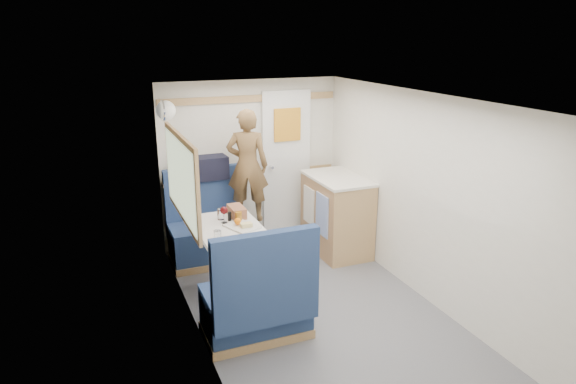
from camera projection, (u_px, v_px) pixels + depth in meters
name	position (u px, v px, depth m)	size (l,w,h in m)	color
floor	(333.00, 330.00, 4.54)	(4.50, 4.50, 0.00)	#515156
ceiling	(340.00, 102.00, 3.94)	(4.50, 4.50, 0.00)	silver
wall_back	(251.00, 163.00, 6.23)	(2.20, 0.02, 2.00)	silver
wall_left	(205.00, 244.00, 3.84)	(0.02, 4.50, 2.00)	silver
wall_right	(445.00, 208.00, 4.63)	(0.02, 4.50, 2.00)	silver
oak_trim_low	(252.00, 175.00, 6.26)	(2.15, 0.02, 0.08)	#976C44
oak_trim_high	(250.00, 99.00, 5.98)	(2.15, 0.02, 0.08)	#976C44
side_window	(181.00, 178.00, 4.66)	(0.04, 1.30, 0.72)	#A8B599
rear_door	(286.00, 163.00, 6.37)	(0.62, 0.12, 1.86)	white
dinette_table	(229.00, 241.00, 5.02)	(0.62, 0.92, 0.72)	white
bench_far	(209.00, 235.00, 5.86)	(0.90, 0.59, 1.05)	#17274A
bench_near	(258.00, 307.00, 4.33)	(0.90, 0.59, 1.05)	#17274A
ledge	(201.00, 181.00, 5.92)	(0.90, 0.14, 0.04)	#976C44
dome_light	(166.00, 110.00, 5.28)	(0.20, 0.20, 0.20)	white
galley_counter	(336.00, 214.00, 6.06)	(0.57, 0.92, 0.92)	#976C44
person	(247.00, 166.00, 5.75)	(0.47, 0.31, 1.28)	brown
duffel_bag	(204.00, 168.00, 5.88)	(0.54, 0.26, 0.26)	black
tray	(242.00, 227.00, 4.94)	(0.24, 0.31, 0.02)	silver
orange_fruit	(238.00, 221.00, 4.95)	(0.07, 0.07, 0.07)	#F65A0A
cheese_block	(246.00, 225.00, 4.90)	(0.11, 0.07, 0.04)	#EDDD88
wine_glass	(224.00, 211.00, 5.02)	(0.08, 0.08, 0.17)	white
tumbler_left	(218.00, 236.00, 4.57)	(0.07, 0.07, 0.11)	silver
tumbler_mid	(221.00, 214.00, 5.14)	(0.07, 0.07, 0.11)	white
beer_glass	(239.00, 217.00, 5.07)	(0.06, 0.06, 0.10)	#915B15
pepper_grinder	(230.00, 216.00, 5.10)	(0.04, 0.04, 0.09)	black
bread_loaf	(237.00, 212.00, 5.22)	(0.14, 0.26, 0.11)	olive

